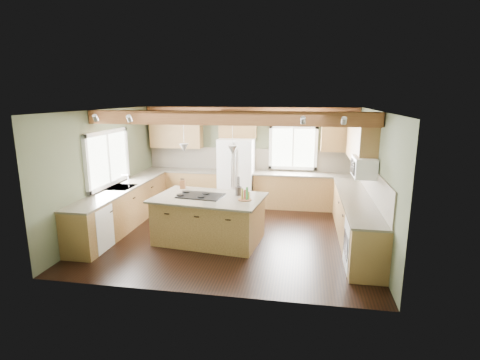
# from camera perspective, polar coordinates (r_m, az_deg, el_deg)

# --- Properties ---
(floor) EXTENTS (5.60, 5.60, 0.00)m
(floor) POSITION_cam_1_polar(r_m,az_deg,el_deg) (8.05, -1.13, -8.25)
(floor) COLOR black
(floor) RESTS_ON ground
(ceiling) EXTENTS (5.60, 5.60, 0.00)m
(ceiling) POSITION_cam_1_polar(r_m,az_deg,el_deg) (7.52, -1.22, 10.58)
(ceiling) COLOR silver
(ceiling) RESTS_ON wall_back
(wall_back) EXTENTS (5.60, 0.00, 5.60)m
(wall_back) POSITION_cam_1_polar(r_m,az_deg,el_deg) (10.10, 1.51, 3.72)
(wall_back) COLOR #51573E
(wall_back) RESTS_ON ground
(wall_left) EXTENTS (0.00, 5.00, 5.00)m
(wall_left) POSITION_cam_1_polar(r_m,az_deg,el_deg) (8.65, -19.72, 1.44)
(wall_left) COLOR #51573E
(wall_left) RESTS_ON ground
(wall_right) EXTENTS (0.00, 5.00, 5.00)m
(wall_right) POSITION_cam_1_polar(r_m,az_deg,el_deg) (7.67, 19.84, 0.06)
(wall_right) COLOR #51573E
(wall_right) RESTS_ON ground
(ceiling_beam) EXTENTS (5.55, 0.26, 0.26)m
(ceiling_beam) POSITION_cam_1_polar(r_m,az_deg,el_deg) (7.12, -1.86, 9.41)
(ceiling_beam) COLOR #5C2E1A
(ceiling_beam) RESTS_ON ceiling
(soffit_trim) EXTENTS (5.55, 0.20, 0.10)m
(soffit_trim) POSITION_cam_1_polar(r_m,az_deg,el_deg) (9.89, 1.47, 10.75)
(soffit_trim) COLOR #5C2E1A
(soffit_trim) RESTS_ON ceiling
(backsplash_back) EXTENTS (5.58, 0.03, 0.58)m
(backsplash_back) POSITION_cam_1_polar(r_m,az_deg,el_deg) (10.10, 1.50, 3.20)
(backsplash_back) COLOR brown
(backsplash_back) RESTS_ON wall_back
(backsplash_right) EXTENTS (0.03, 3.70, 0.58)m
(backsplash_right) POSITION_cam_1_polar(r_m,az_deg,el_deg) (7.73, 19.61, -0.51)
(backsplash_right) COLOR brown
(backsplash_right) RESTS_ON wall_right
(base_cab_back_left) EXTENTS (2.02, 0.60, 0.88)m
(base_cab_back_left) POSITION_cam_1_polar(r_m,az_deg,el_deg) (10.39, -8.57, -1.00)
(base_cab_back_left) COLOR brown
(base_cab_back_left) RESTS_ON floor
(counter_back_left) EXTENTS (2.06, 0.64, 0.04)m
(counter_back_left) POSITION_cam_1_polar(r_m,az_deg,el_deg) (10.30, -8.66, 1.49)
(counter_back_left) COLOR #433C31
(counter_back_left) RESTS_ON base_cab_back_left
(base_cab_back_right) EXTENTS (2.62, 0.60, 0.88)m
(base_cab_back_right) POSITION_cam_1_polar(r_m,az_deg,el_deg) (9.88, 9.81, -1.76)
(base_cab_back_right) COLOR brown
(base_cab_back_right) RESTS_ON floor
(counter_back_right) EXTENTS (2.66, 0.64, 0.04)m
(counter_back_right) POSITION_cam_1_polar(r_m,az_deg,el_deg) (9.78, 9.91, 0.85)
(counter_back_right) COLOR #433C31
(counter_back_right) RESTS_ON base_cab_back_right
(base_cab_left) EXTENTS (0.60, 3.70, 0.88)m
(base_cab_left) POSITION_cam_1_polar(r_m,az_deg,el_deg) (8.75, -17.42, -4.08)
(base_cab_left) COLOR brown
(base_cab_left) RESTS_ON floor
(counter_left) EXTENTS (0.64, 3.74, 0.04)m
(counter_left) POSITION_cam_1_polar(r_m,az_deg,el_deg) (8.63, -17.62, -1.15)
(counter_left) COLOR #433C31
(counter_left) RESTS_ON base_cab_left
(base_cab_right) EXTENTS (0.60, 3.70, 0.88)m
(base_cab_right) POSITION_cam_1_polar(r_m,az_deg,el_deg) (7.89, 17.15, -5.88)
(base_cab_right) COLOR brown
(base_cab_right) RESTS_ON floor
(counter_right) EXTENTS (0.64, 3.74, 0.04)m
(counter_right) POSITION_cam_1_polar(r_m,az_deg,el_deg) (7.76, 17.37, -2.66)
(counter_right) COLOR #433C31
(counter_right) RESTS_ON base_cab_right
(upper_cab_back_left) EXTENTS (1.40, 0.35, 0.90)m
(upper_cab_back_left) POSITION_cam_1_polar(r_m,az_deg,el_deg) (10.33, -9.70, 7.38)
(upper_cab_back_left) COLOR brown
(upper_cab_back_left) RESTS_ON wall_back
(upper_cab_over_fridge) EXTENTS (0.96, 0.35, 0.70)m
(upper_cab_over_fridge) POSITION_cam_1_polar(r_m,az_deg,el_deg) (9.88, -0.35, 8.49)
(upper_cab_over_fridge) COLOR brown
(upper_cab_over_fridge) RESTS_ON wall_back
(upper_cab_right) EXTENTS (0.35, 2.20, 0.90)m
(upper_cab_right) POSITION_cam_1_polar(r_m,az_deg,el_deg) (8.41, 17.96, 5.76)
(upper_cab_right) COLOR brown
(upper_cab_right) RESTS_ON wall_right
(upper_cab_back_corner) EXTENTS (0.90, 0.35, 0.90)m
(upper_cab_back_corner) POSITION_cam_1_polar(r_m,az_deg,el_deg) (9.79, 14.93, 6.84)
(upper_cab_back_corner) COLOR brown
(upper_cab_back_corner) RESTS_ON wall_back
(window_left) EXTENTS (0.04, 1.60, 1.05)m
(window_left) POSITION_cam_1_polar(r_m,az_deg,el_deg) (8.64, -19.57, 3.13)
(window_left) COLOR white
(window_left) RESTS_ON wall_left
(window_back) EXTENTS (1.10, 0.04, 1.00)m
(window_back) POSITION_cam_1_polar(r_m,az_deg,el_deg) (9.95, 8.09, 4.91)
(window_back) COLOR white
(window_back) RESTS_ON wall_back
(sink) EXTENTS (0.50, 0.65, 0.03)m
(sink) POSITION_cam_1_polar(r_m,az_deg,el_deg) (8.63, -17.63, -1.12)
(sink) COLOR #262628
(sink) RESTS_ON counter_left
(faucet) EXTENTS (0.02, 0.02, 0.28)m
(faucet) POSITION_cam_1_polar(r_m,az_deg,el_deg) (8.52, -16.61, -0.23)
(faucet) COLOR #B2B2B7
(faucet) RESTS_ON sink
(dishwasher) EXTENTS (0.60, 0.60, 0.84)m
(dishwasher) POSITION_cam_1_polar(r_m,az_deg,el_deg) (7.67, -21.75, -6.84)
(dishwasher) COLOR white
(dishwasher) RESTS_ON floor
(oven) EXTENTS (0.60, 0.72, 0.84)m
(oven) POSITION_cam_1_polar(r_m,az_deg,el_deg) (6.68, 18.43, -9.48)
(oven) COLOR white
(oven) RESTS_ON floor
(microwave) EXTENTS (0.40, 0.70, 0.38)m
(microwave) POSITION_cam_1_polar(r_m,az_deg,el_deg) (7.54, 18.40, 1.90)
(microwave) COLOR white
(microwave) RESTS_ON wall_right
(pendant_left) EXTENTS (0.18, 0.18, 0.16)m
(pendant_left) POSITION_cam_1_polar(r_m,az_deg,el_deg) (7.46, -8.52, 4.88)
(pendant_left) COLOR #B2B2B7
(pendant_left) RESTS_ON ceiling
(pendant_right) EXTENTS (0.18, 0.18, 0.16)m
(pendant_right) POSITION_cam_1_polar(r_m,az_deg,el_deg) (7.10, -1.15, 4.61)
(pendant_right) COLOR #B2B2B7
(pendant_right) RESTS_ON ceiling
(refrigerator) EXTENTS (0.90, 0.74, 1.80)m
(refrigerator) POSITION_cam_1_polar(r_m,az_deg,el_deg) (9.85, -0.55, 1.13)
(refrigerator) COLOR white
(refrigerator) RESTS_ON floor
(island) EXTENTS (2.14, 1.46, 0.88)m
(island) POSITION_cam_1_polar(r_m,az_deg,el_deg) (7.60, -4.72, -6.06)
(island) COLOR olive
(island) RESTS_ON floor
(island_top) EXTENTS (2.29, 1.61, 0.04)m
(island_top) POSITION_cam_1_polar(r_m,az_deg,el_deg) (7.46, -4.79, -2.71)
(island_top) COLOR #433C31
(island_top) RESTS_ON island
(cooktop) EXTENTS (0.93, 0.68, 0.02)m
(cooktop) POSITION_cam_1_polar(r_m,az_deg,el_deg) (7.52, -5.98, -2.39)
(cooktop) COLOR black
(cooktop) RESTS_ON island_top
(knife_block) EXTENTS (0.12, 0.09, 0.18)m
(knife_block) POSITION_cam_1_polar(r_m,az_deg,el_deg) (8.16, -8.74, -0.67)
(knife_block) COLOR brown
(knife_block) RESTS_ON island_top
(utensil_crock) EXTENTS (0.13, 0.13, 0.17)m
(utensil_crock) POSITION_cam_1_polar(r_m,az_deg,el_deg) (7.53, -0.26, -1.68)
(utensil_crock) COLOR #362F2B
(utensil_crock) RESTS_ON island_top
(bottle_tray) EXTENTS (0.28, 0.28, 0.24)m
(bottle_tray) POSITION_cam_1_polar(r_m,az_deg,el_deg) (7.18, 0.74, -2.11)
(bottle_tray) COLOR brown
(bottle_tray) RESTS_ON island_top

